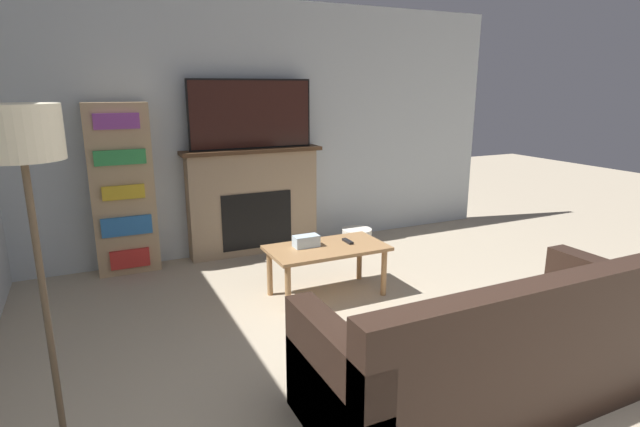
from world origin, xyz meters
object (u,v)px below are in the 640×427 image
object	(u,v)px
tv	(251,114)
coffee_table	(327,253)
bookshelf	(122,190)
fireplace	(254,201)
storage_basket	(357,238)
floor_lamp	(26,174)
couch	(493,355)

from	to	relation	value
tv	coffee_table	bearing A→B (deg)	-82.07
bookshelf	fireplace	bearing A→B (deg)	0.98
tv	storage_basket	size ratio (longest dim) A/B	3.89
bookshelf	floor_lamp	xyz separation A→B (m)	(-0.52, -2.84, 0.63)
fireplace	coffee_table	size ratio (longest dim) A/B	1.48
fireplace	couch	distance (m)	3.26
tv	bookshelf	xyz separation A→B (m)	(-1.33, -0.00, -0.69)
fireplace	coffee_table	distance (m)	1.46
couch	tv	bearing A→B (deg)	96.92
couch	floor_lamp	distance (m)	2.55
fireplace	coffee_table	xyz separation A→B (m)	(0.20, -1.43, -0.19)
storage_basket	couch	bearing A→B (deg)	-104.08
tv	storage_basket	xyz separation A→B (m)	(1.11, -0.34, -1.41)
tv	coffee_table	world-z (taller)	tv
tv	couch	distance (m)	3.45
fireplace	bookshelf	xyz separation A→B (m)	(-1.33, -0.02, 0.25)
storage_basket	coffee_table	bearing A→B (deg)	-130.37
couch	floor_lamp	xyz separation A→B (m)	(-2.24, 0.36, 1.17)
couch	floor_lamp	size ratio (longest dim) A/B	1.27
coffee_table	storage_basket	world-z (taller)	coffee_table
couch	storage_basket	distance (m)	2.96
fireplace	couch	world-z (taller)	fireplace
fireplace	couch	size ratio (longest dim) A/B	0.69
floor_lamp	couch	bearing A→B (deg)	-9.25
fireplace	floor_lamp	bearing A→B (deg)	-122.88
coffee_table	bookshelf	distance (m)	2.12
floor_lamp	storage_basket	size ratio (longest dim) A/B	5.09
couch	coffee_table	distance (m)	1.81
fireplace	floor_lamp	size ratio (longest dim) A/B	0.88
fireplace	tv	distance (m)	0.94
bookshelf	couch	bearing A→B (deg)	-61.75
fireplace	storage_basket	distance (m)	1.26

